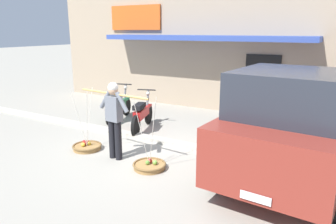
# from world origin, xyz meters

# --- Properties ---
(ground_plane) EXTENTS (90.00, 90.00, 0.00)m
(ground_plane) POSITION_xyz_m (0.00, 0.00, 0.00)
(ground_plane) COLOR #9E998C
(sidewalk_curb) EXTENTS (20.00, 0.24, 0.10)m
(sidewalk_curb) POSITION_xyz_m (0.00, 0.70, 0.05)
(sidewalk_curb) COLOR #BAB4A5
(sidewalk_curb) RESTS_ON ground
(fruit_vendor) EXTENTS (1.87, 0.23, 1.70)m
(fruit_vendor) POSITION_xyz_m (-0.41, -0.66, 0.98)
(fruit_vendor) COLOR black
(fruit_vendor) RESTS_ON ground
(fruit_basket_left_side) EXTENTS (0.69, 0.69, 1.45)m
(fruit_basket_left_side) POSITION_xyz_m (-1.34, -0.58, 0.07)
(fruit_basket_left_side) COLOR #9E7542
(fruit_basket_left_side) RESTS_ON ground
(fruit_basket_right_side) EXTENTS (0.69, 0.69, 1.45)m
(fruit_basket_right_side) POSITION_xyz_m (0.53, -0.75, 0.07)
(fruit_basket_right_side) COLOR #9E7542
(fruit_basket_right_side) RESTS_ON ground
(motorcycle_nearest_shop) EXTENTS (0.66, 1.78, 1.09)m
(motorcycle_nearest_shop) POSITION_xyz_m (-2.26, 1.79, 0.45)
(motorcycle_nearest_shop) COLOR black
(motorcycle_nearest_shop) RESTS_ON ground
(motorcycle_second_in_row) EXTENTS (0.70, 1.76, 1.09)m
(motorcycle_second_in_row) POSITION_xyz_m (-1.06, 1.33, 0.45)
(motorcycle_second_in_row) COLOR black
(motorcycle_second_in_row) RESTS_ON ground
(parked_truck) EXTENTS (2.43, 4.83, 2.10)m
(parked_truck) POSITION_xyz_m (3.09, 0.48, 1.03)
(parked_truck) COLOR maroon
(parked_truck) RESTS_ON ground
(storefront_building) EXTENTS (13.00, 6.00, 4.20)m
(storefront_building) POSITION_xyz_m (-0.50, 7.00, 2.10)
(storefront_building) COLOR tan
(storefront_building) RESTS_ON ground
(wooden_crate) EXTENTS (0.44, 0.36, 0.32)m
(wooden_crate) POSITION_xyz_m (1.76, 2.35, 0.16)
(wooden_crate) COLOR olive
(wooden_crate) RESTS_ON ground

